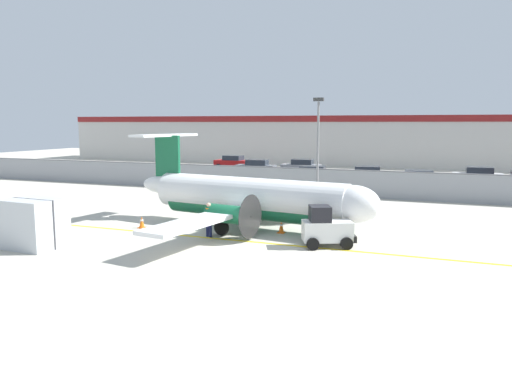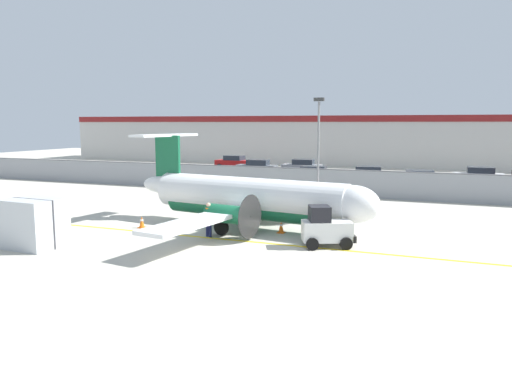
% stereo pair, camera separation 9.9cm
% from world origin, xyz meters
% --- Properties ---
extents(ground_plane, '(140.00, 140.00, 0.01)m').
position_xyz_m(ground_plane, '(0.00, 2.00, 0.00)').
color(ground_plane, '#B7B2A3').
extents(perimeter_fence, '(98.00, 0.10, 2.10)m').
position_xyz_m(perimeter_fence, '(0.00, 18.00, 1.12)').
color(perimeter_fence, gray).
rests_on(perimeter_fence, ground).
extents(parking_lot_strip, '(98.00, 17.00, 0.12)m').
position_xyz_m(parking_lot_strip, '(0.00, 29.50, 0.06)').
color(parking_lot_strip, '#38383A').
rests_on(parking_lot_strip, ground).
extents(background_building, '(91.00, 8.10, 6.50)m').
position_xyz_m(background_building, '(0.00, 47.99, 3.26)').
color(background_building, beige).
rests_on(background_building, ground).
extents(commuter_airplane, '(14.41, 16.06, 4.92)m').
position_xyz_m(commuter_airplane, '(-0.54, 4.88, 1.60)').
color(commuter_airplane, white).
rests_on(commuter_airplane, ground).
extents(baggage_tug, '(2.58, 2.11, 1.88)m').
position_xyz_m(baggage_tug, '(3.99, 2.34, 0.86)').
color(baggage_tug, silver).
rests_on(baggage_tug, ground).
extents(ground_crew_worker, '(0.54, 0.45, 1.70)m').
position_xyz_m(ground_crew_worker, '(-1.84, 2.22, 0.95)').
color(ground_crew_worker, '#191E4C').
rests_on(ground_crew_worker, ground).
extents(cargo_container, '(2.51, 2.13, 2.20)m').
position_xyz_m(cargo_container, '(-8.22, -2.47, 1.10)').
color(cargo_container, '#B7BCC1').
rests_on(cargo_container, ground).
extents(traffic_cone_near_left, '(0.36, 0.36, 0.64)m').
position_xyz_m(traffic_cone_near_left, '(-6.11, 2.79, 0.31)').
color(traffic_cone_near_left, orange).
rests_on(traffic_cone_near_left, ground).
extents(traffic_cone_near_right, '(0.36, 0.36, 0.64)m').
position_xyz_m(traffic_cone_near_right, '(1.21, 4.33, 0.31)').
color(traffic_cone_near_right, orange).
rests_on(traffic_cone_near_right, ground).
extents(parked_car_0, '(4.30, 2.21, 1.58)m').
position_xyz_m(parked_car_0, '(-15.25, 35.30, 0.89)').
color(parked_car_0, red).
rests_on(parked_car_0, parking_lot_strip).
extents(parked_car_1, '(4.31, 2.23, 1.58)m').
position_xyz_m(parked_car_1, '(-10.12, 29.91, 0.89)').
color(parked_car_1, slate).
rests_on(parked_car_1, parking_lot_strip).
extents(parked_car_2, '(4.31, 2.23, 1.58)m').
position_xyz_m(parked_car_2, '(-5.82, 32.34, 0.89)').
color(parked_car_2, gray).
rests_on(parked_car_2, parking_lot_strip).
extents(parked_car_3, '(4.33, 2.27, 1.58)m').
position_xyz_m(parked_car_3, '(-2.59, 24.41, 0.89)').
color(parked_car_3, red).
rests_on(parked_car_3, parking_lot_strip).
extents(parked_car_4, '(4.38, 2.40, 1.58)m').
position_xyz_m(parked_car_4, '(2.08, 25.98, 0.89)').
color(parked_car_4, black).
rests_on(parked_car_4, parking_lot_strip).
extents(parked_car_5, '(4.36, 2.36, 1.58)m').
position_xyz_m(parked_car_5, '(6.60, 23.64, 0.89)').
color(parked_car_5, black).
rests_on(parked_car_5, parking_lot_strip).
extents(parked_car_6, '(4.26, 2.12, 1.58)m').
position_xyz_m(parked_car_6, '(11.43, 28.82, 0.89)').
color(parked_car_6, silver).
rests_on(parked_car_6, parking_lot_strip).
extents(apron_light_pole, '(0.70, 0.30, 7.27)m').
position_xyz_m(apron_light_pole, '(0.48, 14.47, 4.30)').
color(apron_light_pole, slate).
rests_on(apron_light_pole, ground).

